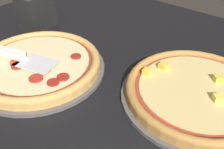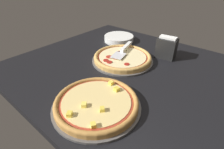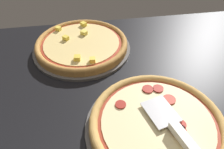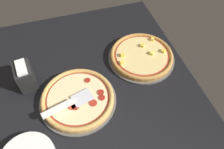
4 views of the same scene
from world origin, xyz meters
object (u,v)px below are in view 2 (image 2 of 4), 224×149
(pizza_front, at_px, (122,57))
(napkin_holder, at_px, (166,48))
(plate_stack, at_px, (119,38))
(serving_spatula, at_px, (125,48))
(pizza_back, at_px, (96,102))

(pizza_front, relative_size, napkin_holder, 2.55)
(pizza_front, relative_size, plate_stack, 1.57)
(serving_spatula, height_order, plate_stack, serving_spatula)
(plate_stack, bearing_deg, serving_spatula, 136.86)
(pizza_front, distance_m, plate_stack, 0.33)
(serving_spatula, relative_size, napkin_holder, 1.81)
(pizza_front, xyz_separation_m, plate_stack, (0.22, -0.24, -0.00))
(serving_spatula, bearing_deg, napkin_holder, -145.56)
(napkin_holder, bearing_deg, pizza_front, 51.50)
(pizza_front, bearing_deg, napkin_holder, -128.50)
(pizza_back, relative_size, serving_spatula, 1.40)
(serving_spatula, height_order, napkin_holder, napkin_holder)
(plate_stack, distance_m, napkin_holder, 0.39)
(pizza_back, relative_size, plate_stack, 1.56)
(plate_stack, relative_size, napkin_holder, 1.63)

